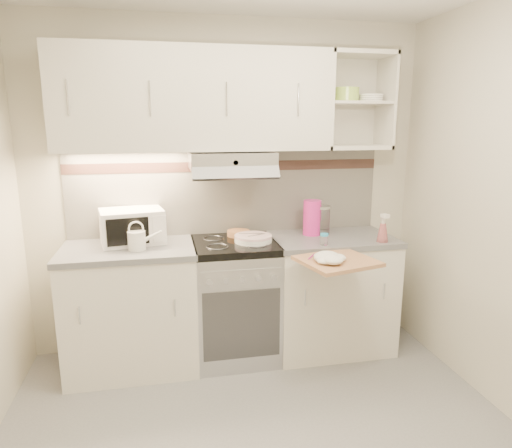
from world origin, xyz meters
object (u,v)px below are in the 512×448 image
pink_pitcher (312,218)px  glass_jar (322,220)px  spray_bottle (383,230)px  electric_range (235,299)px  cutting_board (337,261)px  watering_can (138,239)px  plate_stack (253,238)px  microwave (132,226)px

pink_pitcher → glass_jar: 0.09m
glass_jar → spray_bottle: 0.47m
electric_range → cutting_board: electric_range is taller
spray_bottle → cutting_board: 0.56m
spray_bottle → watering_can: bearing=162.4°
spray_bottle → cutting_board: size_ratio=0.49×
plate_stack → spray_bottle: 0.94m
plate_stack → electric_range: bearing=164.7°
cutting_board → watering_can: bearing=146.4°
spray_bottle → cutting_board: spray_bottle is taller
electric_range → cutting_board: bearing=-41.4°
glass_jar → spray_bottle: size_ratio=1.01×
microwave → cutting_board: microwave is taller
pink_pitcher → cutting_board: bearing=-105.9°
plate_stack → pink_pitcher: bearing=14.2°
glass_jar → cutting_board: (-0.11, -0.60, -0.14)m
microwave → cutting_board: (1.31, -0.64, -0.15)m
watering_can → glass_jar: (1.38, 0.16, 0.04)m
plate_stack → cutting_board: bearing=-46.6°
pink_pitcher → cutting_board: pink_pitcher is taller
electric_range → watering_can: (-0.68, -0.08, 0.52)m
watering_can → plate_stack: watering_can is taller
microwave → watering_can: 0.21m
pink_pitcher → cutting_board: size_ratio=0.59×
electric_range → spray_bottle: spray_bottle is taller
glass_jar → pink_pitcher: bearing=177.4°
electric_range → cutting_board: (0.59, -0.52, 0.42)m
glass_jar → watering_can: bearing=-173.3°
watering_can → cutting_board: size_ratio=0.52×
glass_jar → cutting_board: glass_jar is taller
electric_range → pink_pitcher: 0.85m
pink_pitcher → glass_jar: pink_pitcher is taller
watering_can → microwave: bearing=99.9°
electric_range → spray_bottle: (1.05, -0.22, 0.54)m
microwave → cutting_board: 1.47m
electric_range → plate_stack: bearing=-15.3°
plate_stack → pink_pitcher: size_ratio=1.01×
pink_pitcher → watering_can: bearing=174.1°
watering_can → pink_pitcher: 1.31m
cutting_board → pink_pitcher: bearing=72.9°
plate_stack → spray_bottle: (0.92, -0.18, 0.06)m
electric_range → microwave: size_ratio=1.88×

